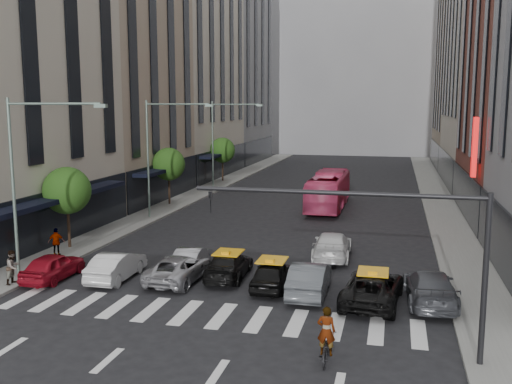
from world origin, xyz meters
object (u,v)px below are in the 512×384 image
Objects in this scene: streetlamp_mid at (159,143)px; streetlamp_far at (221,133)px; car_white_front at (117,266)px; taxi_left at (229,265)px; pedestrian_near at (13,267)px; pedestrian_far at (57,242)px; car_red at (53,266)px; taxi_center at (272,274)px; streetlamp_near at (29,164)px; bus at (329,191)px; motorcycle at (326,349)px.

streetlamp_far is (0.00, 16.00, 0.00)m from streetlamp_mid.
streetlamp_mid is 2.09× the size of car_white_front.
pedestrian_near is at bearing 18.54° from taxi_left.
pedestrian_near is 1.03× the size of pedestrian_far.
car_red and taxi_center have the same top height.
streetlamp_near is 6.62m from car_white_front.
taxi_left is at bearing -165.28° from car_red.
bus reaches higher than car_white_front.
streetlamp_far is 15.24m from bus.
pedestrian_near reaches higher than pedestrian_far.
pedestrian_far reaches higher than taxi_left.
car_red is 3.22m from car_white_front.
motorcycle is at bearing 156.68° from car_red.
car_red is (0.84, 0.29, -5.21)m from streetlamp_near.
streetlamp_near is 2.20× the size of taxi_center.
car_white_front is at bearing -82.71° from streetlamp_far.
car_white_front is 0.39× the size of bus.
pedestrian_near is (-12.32, -2.72, 0.29)m from taxi_center.
pedestrian_far is (-0.92, 5.11, -0.02)m from pedestrian_near.
bus reaches higher than pedestrian_near.
streetlamp_mid is 17.15m from taxi_left.
streetlamp_far is (0.00, 32.00, 0.00)m from streetlamp_near.
motorcycle is at bearing 134.48° from pedestrian_far.
streetlamp_far is at bearing -84.05° from car_white_front.
streetlamp_near and streetlamp_mid have the same top height.
car_red is (0.84, -15.71, -5.21)m from streetlamp_mid.
car_red is 11.17m from taxi_center.
taxi_center is 13.46m from pedestrian_far.
streetlamp_mid reaches higher than taxi_center.
pedestrian_far is at bearing -30.30° from motorcycle.
car_red is 2.51× the size of pedestrian_far.
streetlamp_near is 5.38× the size of pedestrian_near.
bus is 6.66× the size of pedestrian_near.
streetlamp_near is at bearing 14.24° from car_white_front.
taxi_center is 8.12m from motorcycle.
bus is at bearing -111.06° from car_white_front.
streetlamp_far is at bearing -108.01° from pedestrian_far.
pedestrian_near is (-1.22, -1.45, 0.29)m from car_red.
streetlamp_far is at bearing -33.80° from bus.
streetlamp_far is at bearing 90.00° from streetlamp_near.
streetlamp_near is at bearing -15.26° from pedestrian_near.
car_white_front is (3.95, -30.90, -5.19)m from streetlamp_far.
pedestrian_far is at bearing -29.75° from car_white_front.
streetlamp_near is at bearing 92.90° from pedestrian_far.
streetlamp_near is 13.12m from taxi_center.
bus is (11.24, 23.50, 0.86)m from car_red.
streetlamp_far is 32.14m from car_red.
taxi_left is 2.81× the size of pedestrian_far.
pedestrian_far is (-16.73, 9.72, 0.50)m from motorcycle.
car_red is at bearing 105.06° from pedestrian_far.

